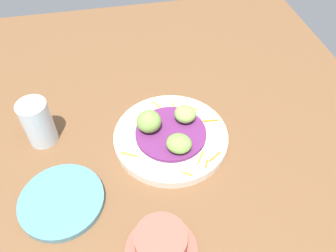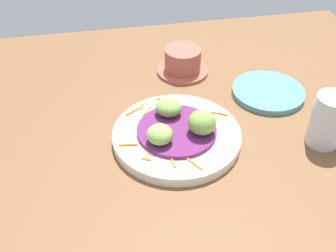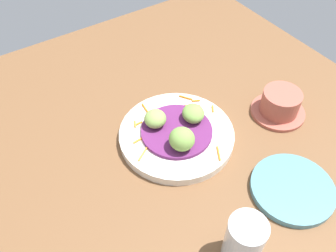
# 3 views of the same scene
# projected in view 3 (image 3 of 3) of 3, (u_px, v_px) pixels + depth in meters

# --- Properties ---
(table_surface) EXTENTS (1.10, 1.10, 0.02)m
(table_surface) POSITION_uv_depth(u_px,v_px,m) (168.00, 165.00, 0.73)
(table_surface) COLOR brown
(table_surface) RESTS_ON ground
(main_plate) EXTENTS (0.24, 0.24, 0.02)m
(main_plate) POSITION_uv_depth(u_px,v_px,m) (177.00, 135.00, 0.76)
(main_plate) COLOR silver
(main_plate) RESTS_ON table_surface
(cabbage_bed) EXTENTS (0.15, 0.15, 0.01)m
(cabbage_bed) POSITION_uv_depth(u_px,v_px,m) (177.00, 131.00, 0.75)
(cabbage_bed) COLOR #60235B
(cabbage_bed) RESTS_ON main_plate
(carrot_garnish) EXTENTS (0.22, 0.22, 0.00)m
(carrot_garnish) POSITION_uv_depth(u_px,v_px,m) (173.00, 121.00, 0.77)
(carrot_garnish) COLOR orange
(carrot_garnish) RESTS_ON main_plate
(guac_scoop_left) EXTENTS (0.06, 0.06, 0.05)m
(guac_scoop_left) POSITION_uv_depth(u_px,v_px,m) (182.00, 139.00, 0.70)
(guac_scoop_left) COLOR #759E47
(guac_scoop_left) RESTS_ON cabbage_bed
(guac_scoop_center) EXTENTS (0.07, 0.06, 0.03)m
(guac_scoop_center) POSITION_uv_depth(u_px,v_px,m) (193.00, 113.00, 0.76)
(guac_scoop_center) COLOR #759E47
(guac_scoop_center) RESTS_ON cabbage_bed
(guac_scoop_right) EXTENTS (0.06, 0.06, 0.03)m
(guac_scoop_right) POSITION_uv_depth(u_px,v_px,m) (155.00, 119.00, 0.74)
(guac_scoop_right) COLOR #84A851
(guac_scoop_right) RESTS_ON cabbage_bed
(side_plate_small) EXTENTS (0.16, 0.16, 0.01)m
(side_plate_small) POSITION_uv_depth(u_px,v_px,m) (292.00, 189.00, 0.67)
(side_plate_small) COLOR teal
(side_plate_small) RESTS_ON table_surface
(terracotta_bowl) EXTENTS (0.12, 0.12, 0.06)m
(terracotta_bowl) POSITION_uv_depth(u_px,v_px,m) (280.00, 104.00, 0.80)
(terracotta_bowl) COLOR #A85142
(terracotta_bowl) RESTS_ON table_surface
(water_glass) EXTENTS (0.06, 0.06, 0.10)m
(water_glass) POSITION_uv_depth(u_px,v_px,m) (244.00, 242.00, 0.56)
(water_glass) COLOR silver
(water_glass) RESTS_ON table_surface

